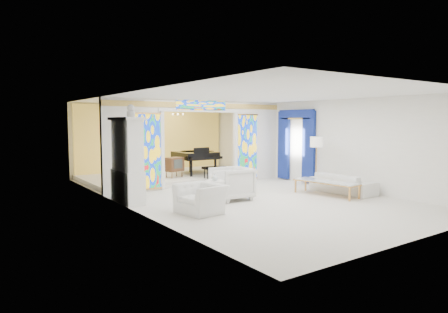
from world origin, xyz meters
TOP-DOWN VIEW (x-y plane):
  - floor at (0.00, 0.00)m, footprint 12.00×12.00m
  - ceiling at (0.00, 0.00)m, footprint 7.00×12.00m
  - wall_back at (0.00, 6.00)m, footprint 7.00×0.02m
  - wall_front at (0.00, -6.00)m, footprint 7.00×0.02m
  - wall_left at (-3.50, 0.00)m, footprint 0.02×12.00m
  - wall_right at (3.50, 0.00)m, footprint 0.02×12.00m
  - partition_wall at (0.00, 2.00)m, footprint 7.00×0.22m
  - stained_glass_left at (-2.03, 1.89)m, footprint 0.90×0.04m
  - stained_glass_right at (2.03, 1.89)m, footprint 0.90×0.04m
  - stained_glass_transom at (0.00, 1.89)m, footprint 2.00×0.04m
  - alcove_platform at (0.00, 4.10)m, footprint 6.80×3.80m
  - gold_curtain_back at (0.00, 5.88)m, footprint 6.70×0.10m
  - chandelier at (0.20, 4.00)m, footprint 0.48×0.48m
  - blue_drapes at (3.40, 0.70)m, footprint 0.14×1.85m
  - china_cabinet at (-3.22, 0.60)m, footprint 0.56×1.46m
  - armchair_left at (-2.22, -1.71)m, footprint 1.12×1.23m
  - armchair_right at (-0.61, -0.77)m, footprint 1.11×1.09m
  - sofa at (2.95, -1.86)m, footprint 0.84×2.11m
  - side_table at (-1.40, -1.09)m, footprint 0.59×0.59m
  - vase at (-1.40, -1.09)m, footprint 0.19×0.19m
  - coffee_table at (2.13, -1.89)m, footprint 0.88×2.11m
  - floor_lamp at (2.80, -0.87)m, footprint 0.43×0.43m
  - grand_piano at (0.90, 3.75)m, footprint 1.75×2.70m
  - tv_console at (-0.39, 3.22)m, footprint 0.73×0.58m

SIDE VIEW (x-z plane):
  - floor at x=0.00m, z-range 0.00..0.00m
  - alcove_platform at x=0.00m, z-range 0.00..0.18m
  - sofa at x=2.95m, z-range 0.00..0.61m
  - armchair_left at x=-2.22m, z-range 0.00..0.71m
  - coffee_table at x=2.13m, z-range 0.19..0.65m
  - side_table at x=-1.40m, z-range 0.10..0.76m
  - armchair_right at x=-0.61m, z-range 0.00..0.95m
  - tv_console at x=-0.39m, z-range 0.29..1.03m
  - vase at x=-1.40m, z-range 0.66..0.85m
  - grand_piano at x=0.90m, z-range 0.37..1.45m
  - china_cabinet at x=-3.22m, z-range -0.19..2.53m
  - stained_glass_left at x=-2.03m, z-range 0.10..2.50m
  - stained_glass_right at x=2.03m, z-range 0.10..2.50m
  - floor_lamp at x=2.80m, z-range 0.62..2.38m
  - wall_back at x=0.00m, z-range 0.00..3.00m
  - wall_front at x=0.00m, z-range 0.00..3.00m
  - wall_left at x=-3.50m, z-range 0.00..3.00m
  - wall_right at x=3.50m, z-range 0.00..3.00m
  - gold_curtain_back at x=0.00m, z-range 0.05..2.95m
  - blue_drapes at x=3.40m, z-range 0.25..2.90m
  - partition_wall at x=0.00m, z-range 0.15..3.15m
  - chandelier at x=0.20m, z-range 2.40..2.70m
  - stained_glass_transom at x=0.00m, z-range 2.65..2.99m
  - ceiling at x=0.00m, z-range 2.99..3.01m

